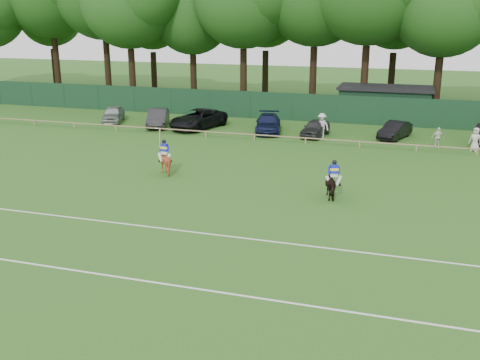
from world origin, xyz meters
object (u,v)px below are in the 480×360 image
at_px(suv_black, 198,119).
at_px(spectator_mid, 438,138).
at_px(spectator_left, 322,125).
at_px(horse_chestnut, 165,161).
at_px(hatch_grey, 315,128).
at_px(spectator_right, 475,139).
at_px(sedan_navy, 268,123).
at_px(sedan_silver, 113,114).
at_px(sedan_grey, 158,118).
at_px(utility_shed, 385,103).
at_px(horse_dark, 333,184).
at_px(estate_black, 395,130).

bearing_deg(suv_black, spectator_mid, 11.32).
relative_size(suv_black, spectator_left, 2.98).
height_order(horse_chestnut, spectator_left, spectator_left).
bearing_deg(horse_chestnut, hatch_grey, -116.83).
bearing_deg(spectator_right, sedan_navy, -165.03).
bearing_deg(sedan_silver, spectator_mid, -24.04).
distance_m(sedan_silver, sedan_grey, 4.84).
xyz_separation_m(horse_chestnut, utility_shed, (11.69, 22.62, 0.75)).
distance_m(suv_black, spectator_mid, 19.36).
height_order(horse_dark, sedan_grey, horse_dark).
xyz_separation_m(horse_dark, suv_black, (-13.73, 15.39, 0.05)).
distance_m(spectator_left, spectator_mid, 8.69).
xyz_separation_m(horse_chestnut, spectator_left, (7.47, 13.18, 0.18)).
bearing_deg(sedan_navy, horse_chestnut, -114.58).
distance_m(horse_chestnut, sedan_silver, 18.33).
distance_m(sedan_navy, spectator_right, 15.86).
relative_size(hatch_grey, estate_black, 0.97).
relative_size(sedan_grey, spectator_mid, 3.04).
height_order(sedan_silver, estate_black, sedan_silver).
bearing_deg(sedan_navy, spectator_left, -22.74).
height_order(horse_dark, sedan_silver, horse_dark).
height_order(horse_chestnut, suv_black, suv_black).
bearing_deg(horse_dark, estate_black, -118.18).
relative_size(horse_dark, spectator_right, 1.04).
distance_m(horse_dark, utility_shed, 24.30).
distance_m(horse_chestnut, sedan_navy, 14.28).
distance_m(sedan_silver, spectator_right, 30.29).
height_order(suv_black, sedan_navy, suv_black).
bearing_deg(spectator_mid, horse_dark, -129.36).
height_order(horse_dark, spectator_left, spectator_left).
height_order(horse_chestnut, sedan_silver, horse_chestnut).
height_order(estate_black, spectator_mid, spectator_mid).
relative_size(horse_chestnut, hatch_grey, 0.40).
distance_m(sedan_navy, utility_shed, 12.35).
height_order(sedan_navy, hatch_grey, sedan_navy).
bearing_deg(spectator_left, sedan_grey, -157.23).
relative_size(sedan_grey, estate_black, 1.14).
relative_size(estate_black, utility_shed, 0.48).
bearing_deg(spectator_right, estate_black, 177.36).
height_order(suv_black, estate_black, suv_black).
relative_size(hatch_grey, spectator_right, 2.28).
bearing_deg(spectator_left, spectator_mid, 17.75).
distance_m(horse_chestnut, spectator_right, 22.09).
xyz_separation_m(horse_dark, horse_chestnut, (-10.53, 1.64, 0.03)).
relative_size(suv_black, hatch_grey, 1.48).
xyz_separation_m(sedan_grey, spectator_left, (14.27, -0.25, 0.22)).
distance_m(hatch_grey, spectator_right, 11.84).
xyz_separation_m(spectator_left, utility_shed, (4.22, 9.44, 0.57)).
bearing_deg(spectator_mid, sedan_grey, 159.58).
height_order(sedan_silver, spectator_right, spectator_right).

